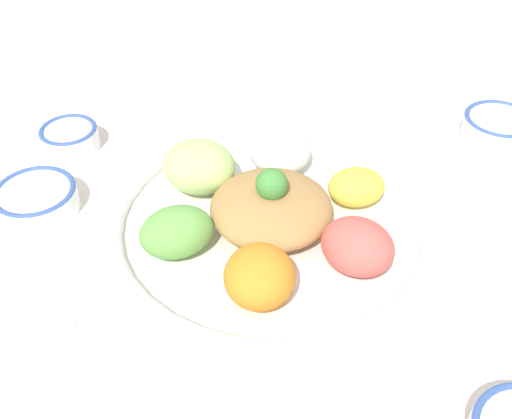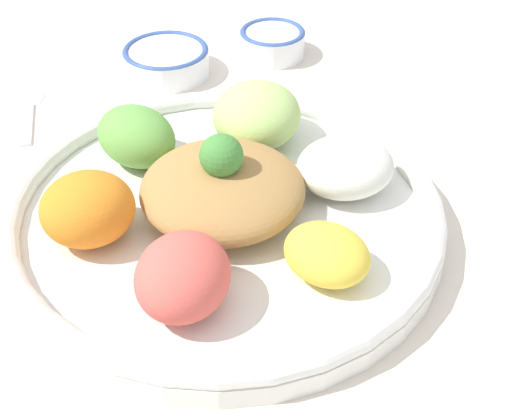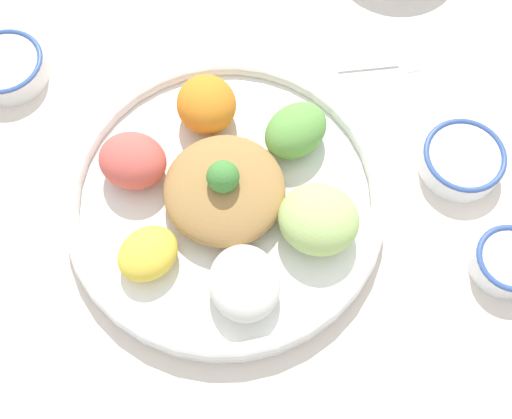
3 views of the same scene
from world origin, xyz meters
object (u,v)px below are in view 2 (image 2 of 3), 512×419
object	(u,v)px
salad_platter	(222,202)
sauce_bowl_red	(166,59)
rice_bowl_plain	(272,41)
serving_spoon_extra	(28,107)

from	to	relation	value
salad_platter	sauce_bowl_red	size ratio (longest dim) A/B	3.78
sauce_bowl_red	salad_platter	bearing A→B (deg)	115.62
sauce_bowl_red	rice_bowl_plain	bearing A→B (deg)	-149.35
sauce_bowl_red	serving_spoon_extra	distance (m)	0.18
rice_bowl_plain	salad_platter	bearing A→B (deg)	91.68
salad_platter	serving_spoon_extra	world-z (taller)	salad_platter
salad_platter	rice_bowl_plain	world-z (taller)	salad_platter
rice_bowl_plain	serving_spoon_extra	size ratio (longest dim) A/B	0.68
serving_spoon_extra	rice_bowl_plain	bearing A→B (deg)	103.58
salad_platter	sauce_bowl_red	world-z (taller)	salad_platter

